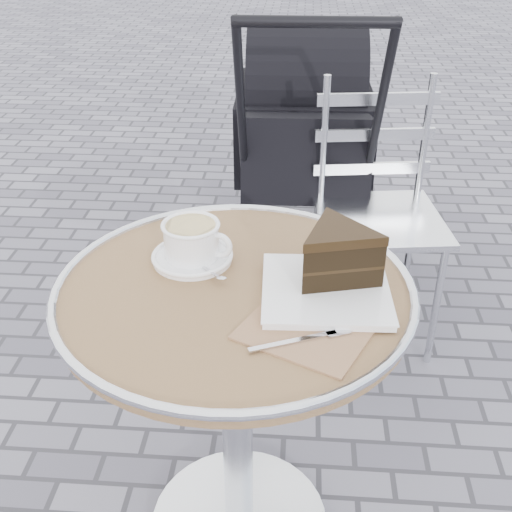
# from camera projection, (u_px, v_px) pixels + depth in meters

# --- Properties ---
(cafe_table) EXTENTS (0.72, 0.72, 0.74)m
(cafe_table) POSITION_uv_depth(u_px,v_px,m) (236.00, 352.00, 1.35)
(cafe_table) COLOR silver
(cafe_table) RESTS_ON ground
(cappuccino_set) EXTENTS (0.17, 0.18, 0.09)m
(cappuccino_set) POSITION_uv_depth(u_px,v_px,m) (193.00, 244.00, 1.33)
(cappuccino_set) COLOR white
(cappuccino_set) RESTS_ON cafe_table
(cake_plate_set) EXTENTS (0.31, 0.39, 0.13)m
(cake_plate_set) POSITION_uv_depth(u_px,v_px,m) (335.00, 263.00, 1.23)
(cake_plate_set) COLOR #936951
(cake_plate_set) RESTS_ON cafe_table
(bistro_chair) EXTENTS (0.45, 0.45, 0.89)m
(bistro_chair) POSITION_uv_depth(u_px,v_px,m) (376.00, 183.00, 2.13)
(bistro_chair) COLOR silver
(bistro_chair) RESTS_ON ground
(baby_stroller) EXTENTS (0.53, 1.08, 1.11)m
(baby_stroller) POSITION_uv_depth(u_px,v_px,m) (304.00, 145.00, 2.57)
(baby_stroller) COLOR black
(baby_stroller) RESTS_ON ground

